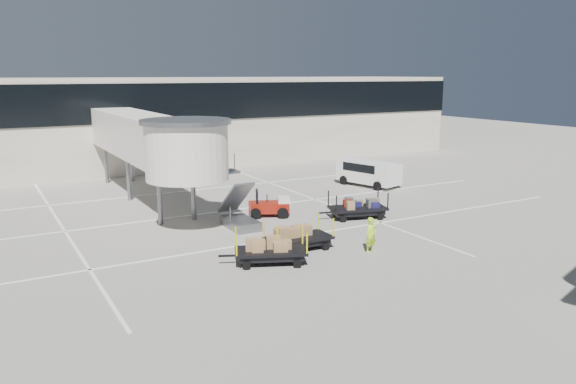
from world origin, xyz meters
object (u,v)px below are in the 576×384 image
at_px(suitcase_cart, 359,209).
at_px(box_cart_far, 270,251).
at_px(minivan, 367,171).
at_px(box_cart_near, 300,238).
at_px(ground_worker, 371,235).
at_px(baggage_tug, 270,207).

height_order(suitcase_cart, box_cart_far, suitcase_cart).
distance_m(box_cart_far, minivan, 19.27).
bearing_deg(box_cart_near, ground_worker, -35.44).
xyz_separation_m(suitcase_cart, minivan, (6.46, 7.71, 0.54)).
bearing_deg(box_cart_far, box_cart_near, 49.55).
relative_size(suitcase_cart, box_cart_far, 1.05).
distance_m(box_cart_near, ground_worker, 3.40).
bearing_deg(ground_worker, suitcase_cart, 51.19).
distance_m(suitcase_cart, ground_worker, 6.51).
height_order(box_cart_near, box_cart_far, box_cart_far).
height_order(box_cart_near, minivan, minivan).
bearing_deg(box_cart_far, suitcase_cart, 52.06).
height_order(baggage_tug, ground_worker, ground_worker).
height_order(baggage_tug, suitcase_cart, baggage_tug).
relative_size(suitcase_cart, ground_worker, 2.40).
relative_size(baggage_tug, suitcase_cart, 0.66).
xyz_separation_m(box_cart_far, ground_worker, (4.95, -0.93, 0.26)).
xyz_separation_m(baggage_tug, minivan, (10.82, 4.70, 0.52)).
bearing_deg(box_cart_near, minivan, 43.41).
bearing_deg(minivan, suitcase_cart, -144.71).
distance_m(baggage_tug, suitcase_cart, 5.30).
height_order(suitcase_cart, minivan, minivan).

